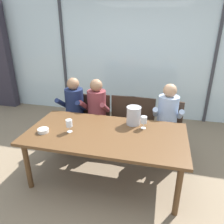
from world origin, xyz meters
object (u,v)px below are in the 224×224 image
object	(u,v)px
chair_near_window_right	(168,124)
wine_glass_by_left_taster	(144,120)
chair_near_curtain	(76,114)
wine_glass_near_bucket	(69,124)
dining_table	(106,137)
ice_bucket_primary	(134,115)
tasting_bowl	(43,131)
chair_center	(122,118)
chair_right_of_center	(141,120)
person_navy_polo	(73,108)
person_pale_blue_shirt	(167,117)
chair_left_of_center	(97,116)
person_maroon_top	(95,110)

from	to	relation	value
chair_near_window_right	wine_glass_by_left_taster	world-z (taller)	wine_glass_by_left_taster
chair_near_curtain	wine_glass_near_bucket	bearing A→B (deg)	-62.84
wine_glass_near_bucket	chair_near_window_right	bearing A→B (deg)	37.69
dining_table	ice_bucket_primary	world-z (taller)	ice_bucket_primary
dining_table	wine_glass_near_bucket	world-z (taller)	wine_glass_near_bucket
chair_near_window_right	tasting_bowl	distance (m)	1.98
wine_glass_by_left_taster	ice_bucket_primary	bearing A→B (deg)	147.99
dining_table	chair_near_curtain	size ratio (longest dim) A/B	2.37
chair_center	chair_right_of_center	distance (m)	0.33
person_navy_polo	person_pale_blue_shirt	bearing A→B (deg)	4.00
chair_near_curtain	dining_table	bearing A→B (deg)	-40.20
ice_bucket_primary	chair_left_of_center	bearing A→B (deg)	140.87
wine_glass_by_left_taster	chair_right_of_center	bearing A→B (deg)	98.06
dining_table	tasting_bowl	bearing A→B (deg)	-167.17
chair_center	ice_bucket_primary	size ratio (longest dim) A/B	3.39
tasting_bowl	person_maroon_top	bearing A→B (deg)	67.87
wine_glass_by_left_taster	chair_near_curtain	bearing A→B (deg)	152.12
person_maroon_top	tasting_bowl	size ratio (longest dim) A/B	8.42
person_navy_polo	person_maroon_top	distance (m)	0.41
person_maroon_top	tasting_bowl	world-z (taller)	person_maroon_top
person_maroon_top	tasting_bowl	distance (m)	1.07
person_pale_blue_shirt	chair_left_of_center	bearing A→B (deg)	173.42
chair_left_of_center	chair_near_window_right	xyz separation A→B (m)	(1.24, -0.02, 0.00)
dining_table	chair_left_of_center	world-z (taller)	chair_left_of_center
person_maroon_top	ice_bucket_primary	size ratio (longest dim) A/B	4.61
dining_table	chair_near_window_right	size ratio (longest dim) A/B	2.37
person_maroon_top	person_pale_blue_shirt	world-z (taller)	same
chair_left_of_center	person_navy_polo	xyz separation A→B (m)	(-0.40, -0.14, 0.17)
chair_center	wine_glass_by_left_taster	distance (m)	0.90
dining_table	chair_center	distance (m)	0.97
ice_bucket_primary	wine_glass_by_left_taster	distance (m)	0.18
person_navy_polo	chair_center	bearing A→B (deg)	14.28
chair_left_of_center	tasting_bowl	distance (m)	1.21
chair_right_of_center	tasting_bowl	xyz separation A→B (m)	(-1.17, -1.14, 0.24)
chair_near_curtain	chair_left_of_center	world-z (taller)	same
chair_right_of_center	person_navy_polo	xyz separation A→B (m)	(-1.18, -0.15, 0.17)
dining_table	person_maroon_top	world-z (taller)	person_maroon_top
person_pale_blue_shirt	person_maroon_top	bearing A→B (deg)	179.84
chair_left_of_center	chair_near_window_right	bearing A→B (deg)	-1.10
dining_table	person_pale_blue_shirt	world-z (taller)	person_pale_blue_shirt
person_navy_polo	person_pale_blue_shirt	world-z (taller)	same
chair_near_window_right	chair_near_curtain	bearing A→B (deg)	-173.02
chair_near_curtain	chair_right_of_center	world-z (taller)	same
dining_table	wine_glass_by_left_taster	distance (m)	0.56
person_pale_blue_shirt	dining_table	bearing A→B (deg)	-134.66
wine_glass_by_left_taster	tasting_bowl	bearing A→B (deg)	-161.34
chair_center	wine_glass_by_left_taster	bearing A→B (deg)	-61.27
chair_near_curtain	person_pale_blue_shirt	distance (m)	1.62
person_navy_polo	ice_bucket_primary	distance (m)	1.23
person_pale_blue_shirt	wine_glass_by_left_taster	xyz separation A→B (m)	(-0.32, -0.56, 0.16)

